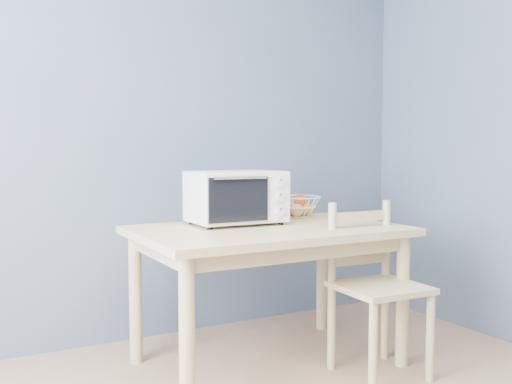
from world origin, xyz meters
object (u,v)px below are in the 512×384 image
toaster_oven (233,197)px  dining_chair (375,290)px  fruit_basket (298,206)px  dining_table (268,246)px

toaster_oven → dining_chair: toaster_oven is taller
fruit_basket → dining_chair: bearing=-86.1°
dining_table → fruit_basket: 0.52m
dining_table → fruit_basket: fruit_basket is taller
toaster_oven → fruit_basket: toaster_oven is taller
dining_table → toaster_oven: toaster_oven is taller
toaster_oven → fruit_basket: 0.53m
dining_table → dining_chair: (0.43, -0.37, -0.21)m
dining_chair → toaster_oven: bearing=138.1°
dining_table → dining_chair: bearing=-40.5°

